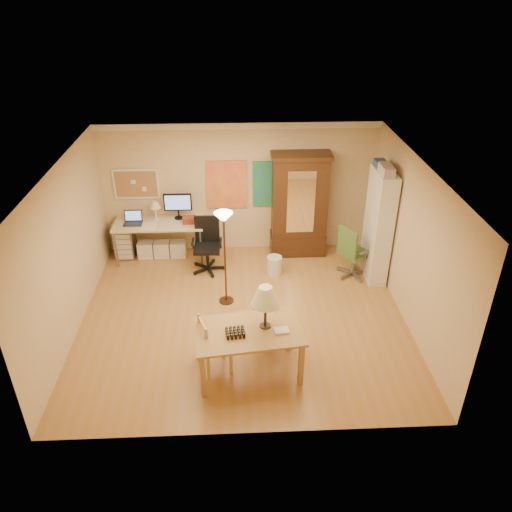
{
  "coord_description": "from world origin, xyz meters",
  "views": [
    {
      "loc": [
        -0.1,
        -6.95,
        5.18
      ],
      "look_at": [
        0.24,
        0.3,
        1.03
      ],
      "focal_mm": 35.0,
      "sensor_mm": 36.0,
      "label": 1
    }
  ],
  "objects_px": {
    "dining_table": "(254,321)",
    "office_chair_black": "(208,256)",
    "computer_desk": "(162,235)",
    "office_chair_green": "(352,263)",
    "bookshelf": "(378,226)",
    "armoire": "(299,211)"
  },
  "relations": [
    {
      "from": "office_chair_black",
      "to": "bookshelf",
      "type": "bearing_deg",
      "value": -6.91
    },
    {
      "from": "office_chair_black",
      "to": "armoire",
      "type": "distance_m",
      "value": 2.06
    },
    {
      "from": "computer_desk",
      "to": "armoire",
      "type": "distance_m",
      "value": 2.83
    },
    {
      "from": "computer_desk",
      "to": "office_chair_black",
      "type": "relative_size",
      "value": 1.65
    },
    {
      "from": "armoire",
      "to": "office_chair_green",
      "type": "bearing_deg",
      "value": -46.55
    },
    {
      "from": "office_chair_black",
      "to": "office_chair_green",
      "type": "relative_size",
      "value": 1.02
    },
    {
      "from": "computer_desk",
      "to": "bookshelf",
      "type": "xyz_separation_m",
      "value": [
        4.14,
        -0.94,
        0.57
      ]
    },
    {
      "from": "office_chair_green",
      "to": "armoire",
      "type": "bearing_deg",
      "value": 133.45
    },
    {
      "from": "armoire",
      "to": "bookshelf",
      "type": "xyz_separation_m",
      "value": [
        1.35,
        -1.02,
        0.13
      ]
    },
    {
      "from": "dining_table",
      "to": "armoire",
      "type": "height_order",
      "value": "armoire"
    },
    {
      "from": "office_chair_black",
      "to": "armoire",
      "type": "relative_size",
      "value": 0.5
    },
    {
      "from": "office_chair_black",
      "to": "office_chair_green",
      "type": "distance_m",
      "value": 2.82
    },
    {
      "from": "dining_table",
      "to": "computer_desk",
      "type": "height_order",
      "value": "dining_table"
    },
    {
      "from": "office_chair_black",
      "to": "office_chair_green",
      "type": "height_order",
      "value": "office_chair_black"
    },
    {
      "from": "office_chair_green",
      "to": "bookshelf",
      "type": "relative_size",
      "value": 0.49
    },
    {
      "from": "dining_table",
      "to": "office_chair_green",
      "type": "relative_size",
      "value": 1.54
    },
    {
      "from": "dining_table",
      "to": "office_chair_black",
      "type": "bearing_deg",
      "value": 105.16
    },
    {
      "from": "computer_desk",
      "to": "office_chair_black",
      "type": "xyz_separation_m",
      "value": [
        0.94,
        -0.55,
        -0.2
      ]
    },
    {
      "from": "dining_table",
      "to": "office_chair_green",
      "type": "xyz_separation_m",
      "value": [
        2.0,
        2.57,
        -0.62
      ]
    },
    {
      "from": "bookshelf",
      "to": "dining_table",
      "type": "bearing_deg",
      "value": -133.41
    },
    {
      "from": "dining_table",
      "to": "bookshelf",
      "type": "height_order",
      "value": "bookshelf"
    },
    {
      "from": "bookshelf",
      "to": "computer_desk",
      "type": "bearing_deg",
      "value": 167.24
    }
  ]
}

